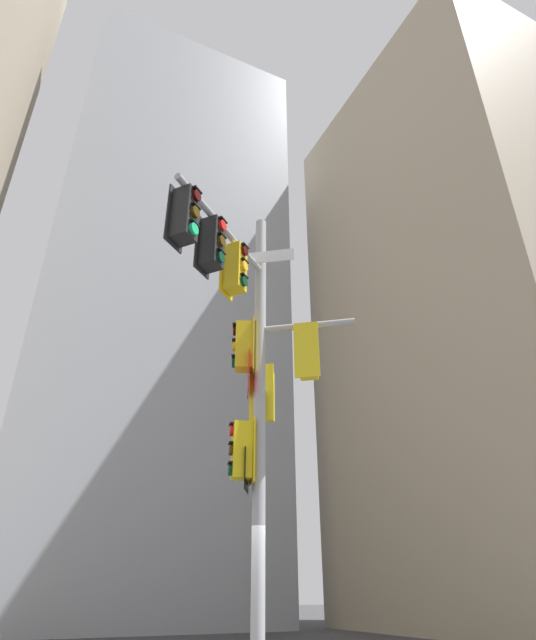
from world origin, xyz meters
The scene contains 3 objects.
building_tower_right centered at (18.44, 8.65, 15.29)m, with size 15.15×15.15×30.57m, color tan.
building_mid_block centered at (1.86, 21.41, 18.33)m, with size 13.54×13.54×36.66m, color #9399A3.
signal_pole_assembly centered at (-0.40, -0.38, 5.42)m, with size 4.08×2.56×8.97m.
Camera 1 is at (-3.79, -8.39, 1.52)m, focal length 28.62 mm.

